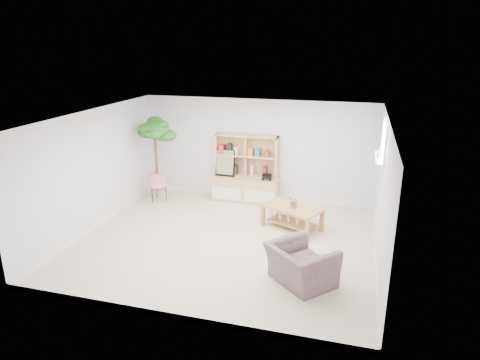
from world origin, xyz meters
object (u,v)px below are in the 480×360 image
(coffee_table, at_px, (292,217))
(armchair, at_px, (301,262))
(floor_tree, at_px, (156,160))
(storage_unit, at_px, (246,169))

(coffee_table, xyz_separation_m, armchair, (0.46, -2.03, 0.12))
(floor_tree, distance_m, armchair, 4.72)
(storage_unit, relative_size, armchair, 1.63)
(coffee_table, height_order, armchair, armchair)
(storage_unit, height_order, coffee_table, storage_unit)
(coffee_table, distance_m, floor_tree, 3.49)
(coffee_table, bearing_deg, armchair, -52.43)
(floor_tree, relative_size, armchair, 2.07)
(armchair, bearing_deg, coffee_table, -34.73)
(coffee_table, height_order, floor_tree, floor_tree)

